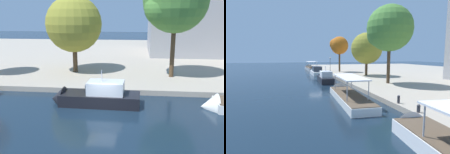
% 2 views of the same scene
% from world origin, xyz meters
% --- Properties ---
extents(ground_plane, '(220.00, 220.00, 0.00)m').
position_xyz_m(ground_plane, '(0.00, 0.00, 0.00)').
color(ground_plane, '#142333').
extents(dock_promenade, '(120.00, 55.00, 0.57)m').
position_xyz_m(dock_promenade, '(0.00, 32.76, 0.29)').
color(dock_promenade, '#A39989').
rests_on(dock_promenade, ground_plane).
extents(motor_yacht_2, '(8.49, 2.76, 4.17)m').
position_xyz_m(motor_yacht_2, '(-1.04, 2.06, 0.69)').
color(motor_yacht_2, black).
rests_on(motor_yacht_2, ground_plane).
extents(tree_3, '(7.54, 7.54, 10.29)m').
position_xyz_m(tree_3, '(-5.83, 13.21, 6.82)').
color(tree_3, '#4C3823').
rests_on(tree_3, dock_promenade).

